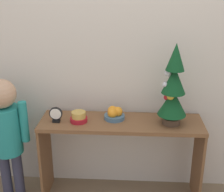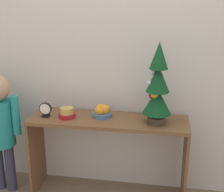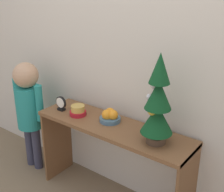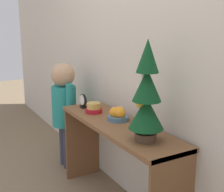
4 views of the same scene
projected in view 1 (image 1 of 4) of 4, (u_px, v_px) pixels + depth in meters
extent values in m
cube|color=beige|center=(123.00, 42.00, 2.39)|extent=(7.00, 0.05, 2.50)
cube|color=brown|center=(121.00, 123.00, 2.39)|extent=(1.25, 0.35, 0.03)
cube|color=brown|center=(46.00, 157.00, 2.54)|extent=(0.02, 0.32, 0.68)
cube|color=brown|center=(198.00, 162.00, 2.47)|extent=(0.02, 0.32, 0.68)
cylinder|color=#4C3828|center=(171.00, 121.00, 2.34)|extent=(0.13, 0.13, 0.05)
cylinder|color=brown|center=(171.00, 115.00, 2.32)|extent=(0.02, 0.02, 0.04)
cone|color=#0F421E|center=(172.00, 102.00, 2.28)|extent=(0.21, 0.21, 0.20)
cone|color=#0F421E|center=(174.00, 80.00, 2.22)|extent=(0.17, 0.17, 0.20)
cone|color=#0F421E|center=(176.00, 57.00, 2.16)|extent=(0.13, 0.13, 0.20)
sphere|color=silver|center=(165.00, 84.00, 2.23)|extent=(0.04, 0.04, 0.04)
sphere|color=red|center=(167.00, 97.00, 2.28)|extent=(0.04, 0.04, 0.04)
sphere|color=silver|center=(168.00, 73.00, 2.23)|extent=(0.05, 0.05, 0.05)
sphere|color=gold|center=(171.00, 67.00, 2.20)|extent=(0.06, 0.06, 0.06)
sphere|color=gold|center=(171.00, 96.00, 2.23)|extent=(0.06, 0.06, 0.06)
cylinder|color=#476B84|center=(114.00, 117.00, 2.42)|extent=(0.16, 0.16, 0.03)
sphere|color=orange|center=(118.00, 112.00, 2.41)|extent=(0.08, 0.08, 0.08)
sphere|color=orange|center=(113.00, 111.00, 2.42)|extent=(0.08, 0.08, 0.08)
sphere|color=orange|center=(112.00, 113.00, 2.38)|extent=(0.08, 0.08, 0.08)
cylinder|color=#AD1923|center=(79.00, 120.00, 2.37)|extent=(0.13, 0.13, 0.03)
cylinder|color=gold|center=(79.00, 115.00, 2.36)|extent=(0.11, 0.11, 0.05)
cube|color=black|center=(56.00, 121.00, 2.37)|extent=(0.05, 0.04, 0.02)
cylinder|color=black|center=(56.00, 113.00, 2.35)|extent=(0.10, 0.02, 0.10)
cylinder|color=white|center=(56.00, 114.00, 2.34)|extent=(0.08, 0.00, 0.08)
cylinder|color=#38384C|center=(6.00, 174.00, 2.55)|extent=(0.08, 0.08, 0.42)
cylinder|color=#38384C|center=(18.00, 174.00, 2.54)|extent=(0.08, 0.08, 0.42)
cylinder|color=teal|center=(6.00, 130.00, 2.40)|extent=(0.23, 0.23, 0.38)
sphere|color=tan|center=(1.00, 94.00, 2.29)|extent=(0.22, 0.22, 0.22)
cylinder|color=teal|center=(24.00, 122.00, 2.36)|extent=(0.06, 0.06, 0.32)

